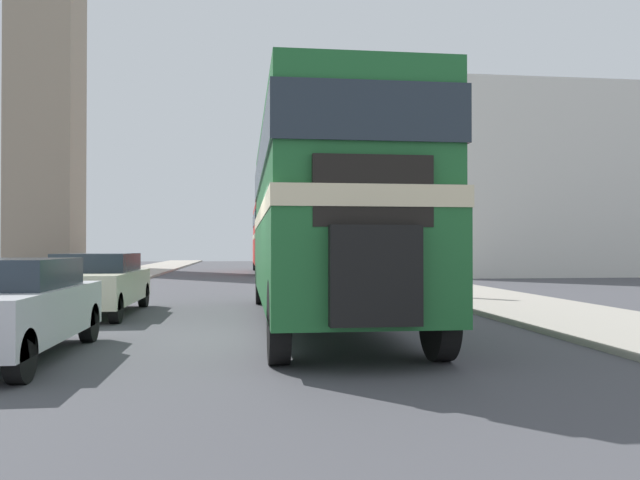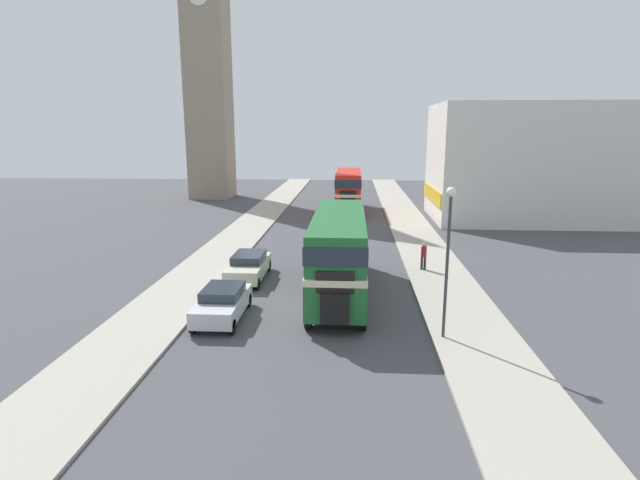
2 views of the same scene
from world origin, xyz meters
TOP-DOWN VIEW (x-y plane):
  - ground_plane at (0.00, 0.00)m, footprint 120.00×120.00m
  - sidewalk_right at (6.75, 0.00)m, footprint 3.50×120.00m
  - sidewalk_left at (-6.75, 0.00)m, footprint 3.50×120.00m
  - double_decker_bus at (1.21, 2.33)m, footprint 2.53×11.11m
  - bus_distant at (1.43, 27.92)m, footprint 2.42×10.29m
  - car_parked_near at (-3.70, -1.38)m, footprint 1.78×4.08m
  - car_parked_mid at (-3.78, 4.52)m, footprint 1.80×4.46m
  - pedestrian_walking at (5.98, 6.68)m, footprint 0.32×0.32m
  - street_lamp at (5.45, -2.97)m, footprint 0.36×0.36m
  - church_tower at (-15.02, 37.87)m, footprint 4.89×4.89m
  - shop_building_block at (17.25, 24.48)m, footprint 16.31×10.17m

SIDE VIEW (x-z plane):
  - ground_plane at x=0.00m, z-range 0.00..0.00m
  - sidewalk_right at x=6.75m, z-range 0.00..0.12m
  - sidewalk_left at x=-6.75m, z-range 0.00..0.12m
  - car_parked_near at x=-3.70m, z-range 0.03..1.44m
  - car_parked_mid at x=-3.78m, z-range 0.03..1.46m
  - pedestrian_walking at x=5.98m, z-range 0.22..1.80m
  - double_decker_bus at x=1.21m, z-range 0.41..4.42m
  - bus_distant at x=1.43m, z-range 0.40..4.42m
  - street_lamp at x=5.45m, z-range 1.03..6.89m
  - shop_building_block at x=17.25m, z-range 0.00..10.26m
  - church_tower at x=-15.02m, z-range 0.33..35.95m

